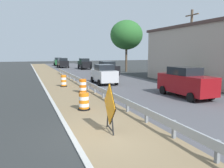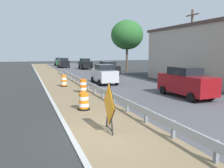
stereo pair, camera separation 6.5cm
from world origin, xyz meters
name	(u,v)px [view 2 (the right image)]	position (x,y,z in m)	size (l,w,h in m)	color
ground_plane	(105,135)	(0.00, 0.00, 0.00)	(160.00, 160.00, 0.00)	#2B2D2D
median_dirt_strip	(120,133)	(0.62, 0.00, 0.00)	(3.65, 120.00, 0.01)	#7F6B4C
curb_near_edge	(72,139)	(-1.30, 0.00, 0.00)	(0.20, 120.00, 0.11)	#ADADA8
guardrail_median	(135,107)	(2.21, 1.83, 0.52)	(0.18, 53.53, 0.71)	#999EA3
warning_sign_diamond	(109,106)	(0.29, 0.34, 1.07)	(0.22, 1.78, 2.04)	black
traffic_barrel_nearest	(84,102)	(0.16, 4.14, 0.43)	(0.70, 0.70, 0.97)	orange
traffic_barrel_close	(83,87)	(1.41, 9.48, 0.50)	(0.70, 0.70, 1.10)	orange
traffic_barrel_mid	(64,81)	(0.50, 13.38, 0.50)	(0.63, 0.63, 1.11)	orange
car_lead_near_lane	(104,74)	(4.71, 13.86, 1.00)	(2.08, 4.15, 2.01)	silver
car_trailing_near_lane	(108,68)	(8.01, 21.83, 1.00)	(2.23, 4.51, 2.00)	black
car_lead_far_lane	(59,62)	(4.84, 49.21, 1.01)	(2.07, 4.65, 2.01)	#195128
car_mid_far_lane	(85,64)	(8.11, 35.42, 1.05)	(2.14, 4.84, 2.10)	black
car_trailing_far_lane	(63,63)	(4.74, 41.05, 1.04)	(2.16, 4.12, 2.08)	black
car_distant_a	(186,82)	(7.98, 5.14, 1.08)	(2.04, 4.72, 2.17)	maroon
roadside_shop_near	(213,54)	(15.45, 10.29, 3.04)	(6.87, 15.49, 6.05)	#AD9E8E
utility_pole_near	(191,46)	(12.60, 10.27, 3.83)	(0.24, 1.80, 7.36)	brown
bush_roadside	(187,79)	(11.10, 8.74, 0.83)	(2.36, 2.36, 1.66)	#1E4C23
tree_roadside	(127,35)	(13.19, 26.75, 6.13)	(5.38, 5.38, 8.57)	#4C3D2D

